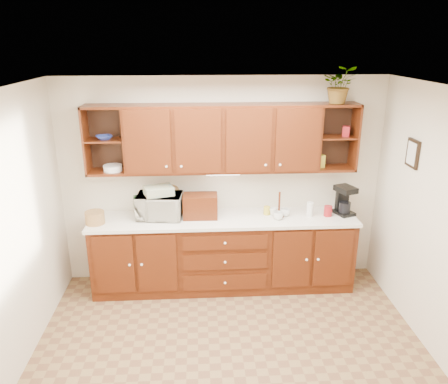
{
  "coord_description": "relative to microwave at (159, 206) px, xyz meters",
  "views": [
    {
      "loc": [
        -0.29,
        -3.47,
        2.99
      ],
      "look_at": [
        -0.01,
        1.15,
        1.37
      ],
      "focal_mm": 35.0,
      "sensor_mm": 36.0,
      "label": 1
    }
  ],
  "objects": [
    {
      "name": "wicker_basket",
      "position": [
        -0.75,
        -0.14,
        -0.07
      ],
      "size": [
        0.26,
        0.26,
        0.15
      ],
      "primitive_type": "cylinder",
      "rotation": [
        0.0,
        0.0,
        -0.15
      ],
      "color": "#9E6D42",
      "rests_on": "countertop"
    },
    {
      "name": "base_cabinets",
      "position": [
        0.77,
        -0.04,
        -0.64
      ],
      "size": [
        3.2,
        0.6,
        0.9
      ],
      "primitive_type": "cube",
      "color": "#361306",
      "rests_on": "floor"
    },
    {
      "name": "framed_picture",
      "position": [
        2.75,
        -0.59,
        0.76
      ],
      "size": [
        0.03,
        0.24,
        0.3
      ],
      "primitive_type": "cube",
      "color": "black",
      "rests_on": "right_wall"
    },
    {
      "name": "mug_tree",
      "position": [
        1.45,
        -0.06,
        -0.1
      ],
      "size": [
        0.29,
        0.29,
        0.32
      ],
      "rotation": [
        0.0,
        0.0,
        0.25
      ],
      "color": "#361306",
      "rests_on": "countertop"
    },
    {
      "name": "back_wall",
      "position": [
        0.77,
        0.26,
        0.21
      ],
      "size": [
        4.0,
        0.0,
        4.0
      ],
      "primitive_type": "plane",
      "rotation": [
        1.57,
        0.0,
        0.0
      ],
      "color": "beige",
      "rests_on": "floor"
    },
    {
      "name": "canister_yellow",
      "position": [
        1.31,
        0.02,
        -0.1
      ],
      "size": [
        0.1,
        0.1,
        0.1
      ],
      "primitive_type": "cylinder",
      "rotation": [
        0.0,
        0.0,
        -0.3
      ],
      "color": "gold",
      "rests_on": "countertop"
    },
    {
      "name": "coffee_maker",
      "position": [
        2.27,
        -0.0,
        0.02
      ],
      "size": [
        0.27,
        0.3,
        0.36
      ],
      "rotation": [
        0.0,
        0.0,
        0.36
      ],
      "color": "black",
      "rests_on": "countertop"
    },
    {
      "name": "wine_bottle",
      "position": [
        -0.28,
        0.04,
        -0.01
      ],
      "size": [
        0.09,
        0.09,
        0.27
      ],
      "primitive_type": "cylinder",
      "rotation": [
        0.0,
        0.0,
        -0.36
      ],
      "color": "black",
      "rests_on": "countertop"
    },
    {
      "name": "left_wall",
      "position": [
        -1.23,
        -1.49,
        0.21
      ],
      "size": [
        0.0,
        3.5,
        3.5
      ],
      "primitive_type": "plane",
      "rotation": [
        1.57,
        0.0,
        1.57
      ],
      "color": "beige",
      "rests_on": "floor"
    },
    {
      "name": "bowl_stack",
      "position": [
        -0.6,
        0.07,
        0.84
      ],
      "size": [
        0.24,
        0.24,
        0.05
      ],
      "primitive_type": "imported",
      "rotation": [
        0.0,
        0.0,
        0.36
      ],
      "color": "navy",
      "rests_on": "upper_cabinets"
    },
    {
      "name": "undercabinet_light",
      "position": [
        0.77,
        0.04,
        0.38
      ],
      "size": [
        0.4,
        0.05,
        0.02
      ],
      "primitive_type": "cube",
      "color": "white",
      "rests_on": "upper_cabinets"
    },
    {
      "name": "bread_box",
      "position": [
        0.49,
        -0.01,
        -0.0
      ],
      "size": [
        0.42,
        0.27,
        0.29
      ],
      "primitive_type": "cube",
      "rotation": [
        0.0,
        0.0,
        -0.02
      ],
      "color": "#361306",
      "rests_on": "countertop"
    },
    {
      "name": "floor",
      "position": [
        0.77,
        -1.49,
        -1.09
      ],
      "size": [
        4.0,
        4.0,
        0.0
      ],
      "primitive_type": "plane",
      "color": "olive",
      "rests_on": "ground"
    },
    {
      "name": "upper_cabinets",
      "position": [
        0.78,
        0.1,
        0.8
      ],
      "size": [
        3.2,
        0.33,
        0.8
      ],
      "color": "#361306",
      "rests_on": "back_wall"
    },
    {
      "name": "canister_white",
      "position": [
        1.83,
        -0.07,
        -0.06
      ],
      "size": [
        0.08,
        0.08,
        0.18
      ],
      "primitive_type": "cylinder",
      "rotation": [
        0.0,
        0.0,
        0.03
      ],
      "color": "white",
      "rests_on": "countertop"
    },
    {
      "name": "woven_tray",
      "position": [
        0.12,
        0.2,
        -0.14
      ],
      "size": [
        0.36,
        0.22,
        0.35
      ],
      "primitive_type": "cylinder",
      "rotation": [
        1.36,
        0.0,
        0.4
      ],
      "color": "#9E6D42",
      "rests_on": "countertop"
    },
    {
      "name": "plate_stack",
      "position": [
        -0.53,
        0.07,
        0.47
      ],
      "size": [
        0.27,
        0.27,
        0.07
      ],
      "primitive_type": "cylinder",
      "rotation": [
        0.0,
        0.0,
        -0.25
      ],
      "color": "white",
      "rests_on": "upper_cabinets"
    },
    {
      "name": "canister_red",
      "position": [
        2.06,
        -0.08,
        -0.08
      ],
      "size": [
        0.13,
        0.13,
        0.13
      ],
      "primitive_type": "cylinder",
      "rotation": [
        0.0,
        0.0,
        0.4
      ],
      "color": "maroon",
      "rests_on": "countertop"
    },
    {
      "name": "pantry_box_yellow",
      "position": [
        1.96,
        0.07,
        0.51
      ],
      "size": [
        0.1,
        0.09,
        0.16
      ],
      "primitive_type": "cube",
      "rotation": [
        0.0,
        0.0,
        0.27
      ],
      "color": "gold",
      "rests_on": "upper_cabinets"
    },
    {
      "name": "microwave",
      "position": [
        0.0,
        0.0,
        0.0
      ],
      "size": [
        0.56,
        0.41,
        0.3
      ],
      "primitive_type": "imported",
      "rotation": [
        0.0,
        0.0,
        -0.09
      ],
      "color": "beige",
      "rests_on": "countertop"
    },
    {
      "name": "potted_plant",
      "position": [
        2.11,
        0.06,
        1.41
      ],
      "size": [
        0.45,
        0.42,
        0.43
      ],
      "primitive_type": "imported",
      "rotation": [
        0.0,
        0.0,
        -0.26
      ],
      "color": "#999999",
      "rests_on": "upper_cabinets"
    },
    {
      "name": "countertop",
      "position": [
        0.77,
        -0.05,
        -0.17
      ],
      "size": [
        3.24,
        0.64,
        0.04
      ],
      "primitive_type": "cube",
      "color": "white",
      "rests_on": "base_cabinets"
    },
    {
      "name": "ceiling",
      "position": [
        0.77,
        -1.49,
        1.51
      ],
      "size": [
        4.0,
        4.0,
        0.0
      ],
      "primitive_type": "plane",
      "rotation": [
        3.14,
        0.0,
        0.0
      ],
      "color": "white",
      "rests_on": "back_wall"
    },
    {
      "name": "pantry_box_red",
      "position": [
        2.24,
        0.07,
        0.87
      ],
      "size": [
        0.1,
        0.09,
        0.12
      ],
      "primitive_type": "cube",
      "rotation": [
        0.0,
        0.0,
        -0.32
      ],
      "color": "maroon",
      "rests_on": "upper_cabinets"
    },
    {
      "name": "towel_stack",
      "position": [
        0.0,
        0.0,
        0.2
      ],
      "size": [
        0.39,
        0.33,
        0.1
      ],
      "primitive_type": "cube",
      "rotation": [
        0.0,
        0.0,
        0.31
      ],
      "color": "#F1D271",
      "rests_on": "microwave"
    }
  ]
}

